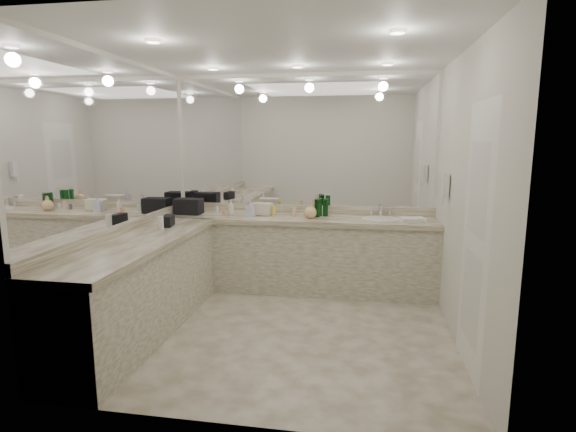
% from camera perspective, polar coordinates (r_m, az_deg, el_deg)
% --- Properties ---
extents(floor, '(3.20, 3.20, 0.00)m').
position_cam_1_polar(floor, '(4.48, -0.74, -14.18)').
color(floor, '#BEB6A2').
rests_on(floor, ground).
extents(ceiling, '(3.20, 3.20, 0.00)m').
position_cam_1_polar(ceiling, '(4.17, -0.82, 20.58)').
color(ceiling, white).
rests_on(ceiling, floor).
extents(wall_back, '(3.20, 0.02, 2.60)m').
position_cam_1_polar(wall_back, '(5.60, 1.98, 4.46)').
color(wall_back, beige).
rests_on(wall_back, floor).
extents(wall_left, '(0.02, 3.00, 2.60)m').
position_cam_1_polar(wall_left, '(4.68, -20.44, 2.80)').
color(wall_left, beige).
rests_on(wall_left, floor).
extents(wall_right, '(0.02, 3.00, 2.60)m').
position_cam_1_polar(wall_right, '(4.15, 21.52, 1.91)').
color(wall_right, beige).
rests_on(wall_right, floor).
extents(vanity_back_base, '(3.20, 0.60, 0.84)m').
position_cam_1_polar(vanity_back_base, '(5.46, 1.51, -5.07)').
color(vanity_back_base, beige).
rests_on(vanity_back_base, floor).
extents(vanity_back_top, '(3.20, 0.64, 0.06)m').
position_cam_1_polar(vanity_back_top, '(5.35, 1.52, -0.43)').
color(vanity_back_top, beige).
rests_on(vanity_back_top, vanity_back_base).
extents(vanity_left_base, '(0.60, 2.40, 0.84)m').
position_cam_1_polar(vanity_left_base, '(4.47, -18.31, -8.97)').
color(vanity_left_base, beige).
rests_on(vanity_left_base, floor).
extents(vanity_left_top, '(0.64, 2.42, 0.06)m').
position_cam_1_polar(vanity_left_top, '(4.35, -18.51, -3.35)').
color(vanity_left_top, beige).
rests_on(vanity_left_top, vanity_left_base).
extents(backsplash_back, '(3.20, 0.04, 0.10)m').
position_cam_1_polar(backsplash_back, '(5.62, 1.94, 0.89)').
color(backsplash_back, beige).
rests_on(backsplash_back, vanity_back_top).
extents(backsplash_left, '(0.04, 3.00, 0.10)m').
position_cam_1_polar(backsplash_left, '(4.73, -19.98, -1.41)').
color(backsplash_left, beige).
rests_on(backsplash_left, vanity_left_top).
extents(mirror_back, '(3.12, 0.01, 1.55)m').
position_cam_1_polar(mirror_back, '(5.56, 2.00, 9.32)').
color(mirror_back, white).
rests_on(mirror_back, wall_back).
extents(mirror_left, '(0.01, 2.92, 1.55)m').
position_cam_1_polar(mirror_left, '(4.65, -20.66, 8.62)').
color(mirror_left, white).
rests_on(mirror_left, wall_left).
extents(sink, '(0.44, 0.44, 0.03)m').
position_cam_1_polar(sink, '(5.31, 11.73, -0.44)').
color(sink, white).
rests_on(sink, vanity_back_top).
extents(faucet, '(0.24, 0.16, 0.14)m').
position_cam_1_polar(faucet, '(5.51, 11.68, 0.71)').
color(faucet, silver).
rests_on(faucet, vanity_back_top).
extents(wall_phone, '(0.06, 0.10, 0.24)m').
position_cam_1_polar(wall_phone, '(4.82, 19.35, 3.65)').
color(wall_phone, white).
rests_on(wall_phone, wall_right).
extents(door, '(0.02, 0.82, 2.10)m').
position_cam_1_polar(door, '(3.71, 22.64, -2.95)').
color(door, white).
rests_on(door, wall_right).
extents(black_toiletry_bag, '(0.33, 0.21, 0.19)m').
position_cam_1_polar(black_toiletry_bag, '(5.66, -12.49, 1.15)').
color(black_toiletry_bag, black).
rests_on(black_toiletry_bag, vanity_back_top).
extents(black_bag_spill, '(0.13, 0.22, 0.11)m').
position_cam_1_polar(black_bag_spill, '(4.93, -14.97, -0.63)').
color(black_bag_spill, black).
rests_on(black_bag_spill, vanity_left_top).
extents(cream_cosmetic_case, '(0.26, 0.19, 0.14)m').
position_cam_1_polar(cream_cosmetic_case, '(5.50, -3.34, 0.88)').
color(cream_cosmetic_case, beige).
rests_on(cream_cosmetic_case, vanity_back_top).
extents(hand_towel, '(0.29, 0.23, 0.04)m').
position_cam_1_polar(hand_towel, '(5.25, 15.57, -0.42)').
color(hand_towel, white).
rests_on(hand_towel, vanity_back_top).
extents(lotion_left, '(0.06, 0.06, 0.14)m').
position_cam_1_polar(lotion_left, '(4.77, -15.86, -0.87)').
color(lotion_left, white).
rests_on(lotion_left, vanity_left_top).
extents(soap_bottle_a, '(0.08, 0.08, 0.19)m').
position_cam_1_polar(soap_bottle_a, '(5.52, -7.26, 1.11)').
color(soap_bottle_a, silver).
rests_on(soap_bottle_a, vanity_back_top).
extents(soap_bottle_b, '(0.11, 0.11, 0.20)m').
position_cam_1_polar(soap_bottle_b, '(5.38, -4.82, 0.98)').
color(soap_bottle_b, silver).
rests_on(soap_bottle_b, vanity_back_top).
extents(soap_bottle_c, '(0.16, 0.16, 0.19)m').
position_cam_1_polar(soap_bottle_c, '(5.27, 2.87, 0.78)').
color(soap_bottle_c, '#E1B17A').
rests_on(soap_bottle_c, vanity_back_top).
extents(green_bottle_0, '(0.06, 0.06, 0.21)m').
position_cam_1_polar(green_bottle_0, '(5.42, 4.78, 1.08)').
color(green_bottle_0, '#0E561B').
rests_on(green_bottle_0, vanity_back_top).
extents(green_bottle_1, '(0.07, 0.07, 0.21)m').
position_cam_1_polar(green_bottle_1, '(5.35, 3.72, 1.02)').
color(green_bottle_1, '#0E561B').
rests_on(green_bottle_1, vanity_back_top).
extents(green_bottle_2, '(0.06, 0.06, 0.21)m').
position_cam_1_polar(green_bottle_2, '(5.44, 4.02, 1.15)').
color(green_bottle_2, '#0E561B').
rests_on(green_bottle_2, vanity_back_top).
extents(amenity_bottle_0, '(0.04, 0.04, 0.07)m').
position_cam_1_polar(amenity_bottle_0, '(5.45, 0.67, 0.42)').
color(amenity_bottle_0, '#3F3F4C').
rests_on(amenity_bottle_0, vanity_back_top).
extents(amenity_bottle_1, '(0.07, 0.07, 0.08)m').
position_cam_1_polar(amenity_bottle_1, '(5.50, -4.27, 0.58)').
color(amenity_bottle_1, white).
rests_on(amenity_bottle_1, vanity_back_top).
extents(amenity_bottle_2, '(0.05, 0.05, 0.11)m').
position_cam_1_polar(amenity_bottle_2, '(5.47, -1.81, 0.70)').
color(amenity_bottle_2, '#F2D84C').
rests_on(amenity_bottle_2, vanity_back_top).
extents(amenity_bottle_3, '(0.04, 0.04, 0.06)m').
position_cam_1_polar(amenity_bottle_3, '(5.48, -8.18, 0.35)').
color(amenity_bottle_3, '#E57F66').
rests_on(amenity_bottle_3, vanity_back_top).
extents(amenity_bottle_4, '(0.04, 0.04, 0.09)m').
position_cam_1_polar(amenity_bottle_4, '(5.67, -9.00, 0.81)').
color(amenity_bottle_4, silver).
rests_on(amenity_bottle_4, vanity_back_top).
extents(amenity_bottle_5, '(0.05, 0.05, 0.12)m').
position_cam_1_polar(amenity_bottle_5, '(5.36, 0.77, 0.55)').
color(amenity_bottle_5, '#E0B28C').
rests_on(amenity_bottle_5, vanity_back_top).
extents(amenity_bottle_6, '(0.04, 0.04, 0.07)m').
position_cam_1_polar(amenity_bottle_6, '(5.45, 2.72, 0.45)').
color(amenity_bottle_6, silver).
rests_on(amenity_bottle_6, vanity_back_top).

